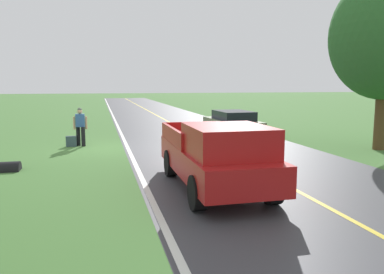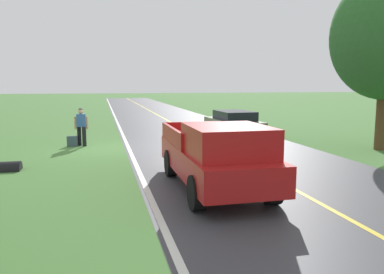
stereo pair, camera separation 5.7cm
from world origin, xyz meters
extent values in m
plane|color=#427033|center=(0.00, 0.00, 0.00)|extent=(200.00, 200.00, 0.00)
cube|color=#3D3D42|center=(-4.85, 0.00, 0.00)|extent=(8.05, 120.00, 0.00)
cube|color=silver|center=(-1.00, 0.00, 0.01)|extent=(0.16, 117.60, 0.00)
cube|color=gold|center=(-4.85, 0.00, 0.01)|extent=(0.14, 117.60, 0.00)
cylinder|color=black|center=(0.91, -0.71, 0.44)|extent=(0.18, 0.18, 0.88)
cylinder|color=black|center=(1.14, -0.94, 0.44)|extent=(0.18, 0.18, 0.88)
cube|color=#335999|center=(1.02, -0.83, 1.17)|extent=(0.41, 0.27, 0.58)
sphere|color=tan|center=(1.02, -0.83, 1.57)|extent=(0.23, 0.23, 0.23)
sphere|color=#4C564C|center=(1.02, -0.83, 1.65)|extent=(0.20, 0.20, 0.20)
cube|color=black|center=(1.03, -1.03, 1.20)|extent=(0.32, 0.21, 0.44)
cylinder|color=tan|center=(0.76, -0.81, 1.06)|extent=(0.10, 0.10, 0.58)
cylinder|color=tan|center=(1.28, -0.80, 1.06)|extent=(0.10, 0.10, 0.58)
cube|color=#384C56|center=(1.44, -0.77, 0.24)|extent=(0.46, 0.21, 0.48)
cube|color=#B21919|center=(-2.80, 7.28, 0.75)|extent=(2.01, 5.41, 0.70)
cube|color=#B21919|center=(-2.80, 8.47, 1.46)|extent=(1.85, 2.16, 0.72)
cube|color=black|center=(-2.80, 8.47, 1.53)|extent=(1.68, 1.30, 0.43)
cube|color=#B21919|center=(-3.75, 6.20, 1.33)|extent=(0.11, 3.02, 0.45)
cube|color=#B21919|center=(-1.87, 6.20, 1.33)|extent=(0.11, 3.02, 0.45)
cube|color=#B21919|center=(-2.81, 4.69, 1.33)|extent=(1.84, 0.10, 0.45)
cylinder|color=black|center=(-3.70, 9.03, 0.40)|extent=(0.30, 0.80, 0.80)
cylinder|color=black|center=(-1.90, 9.03, 0.40)|extent=(0.30, 0.80, 0.80)
cylinder|color=black|center=(-3.71, 5.73, 0.40)|extent=(0.30, 0.80, 0.80)
cylinder|color=black|center=(-1.91, 5.73, 0.40)|extent=(0.30, 0.80, 0.80)
cylinder|color=brown|center=(-11.50, 3.21, 1.41)|extent=(0.49, 0.49, 2.82)
cube|color=#66754C|center=(-6.63, -1.90, 0.64)|extent=(1.98, 4.45, 0.62)
cube|color=black|center=(-6.64, -1.70, 1.18)|extent=(1.70, 2.42, 0.46)
cylinder|color=black|center=(-5.74, -3.27, 0.33)|extent=(0.26, 0.67, 0.66)
cylinder|color=black|center=(-7.43, -3.32, 0.33)|extent=(0.26, 0.67, 0.66)
cylinder|color=black|center=(-5.83, -0.47, 0.33)|extent=(0.26, 0.67, 0.66)
cylinder|color=black|center=(-7.52, -0.52, 0.33)|extent=(0.26, 0.67, 0.66)
cylinder|color=black|center=(3.15, 3.80, 0.00)|extent=(0.80, 0.60, 0.60)
camera|label=1|loc=(0.17, 16.95, 2.80)|focal=35.47mm
camera|label=2|loc=(0.12, 16.96, 2.80)|focal=35.47mm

